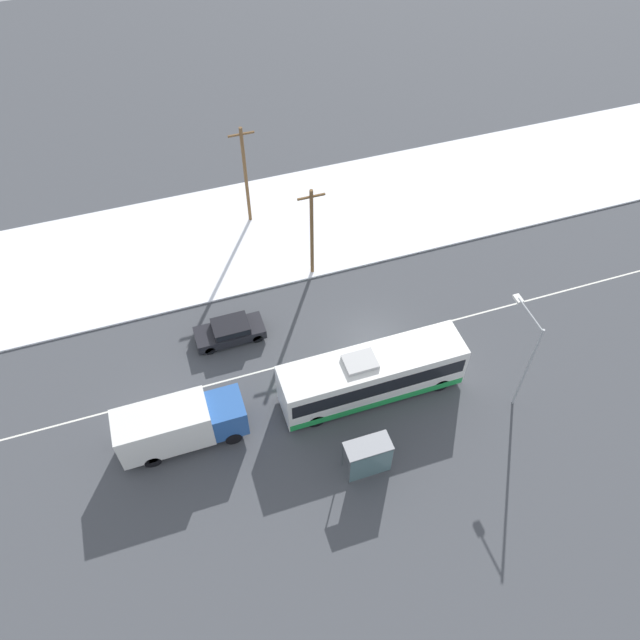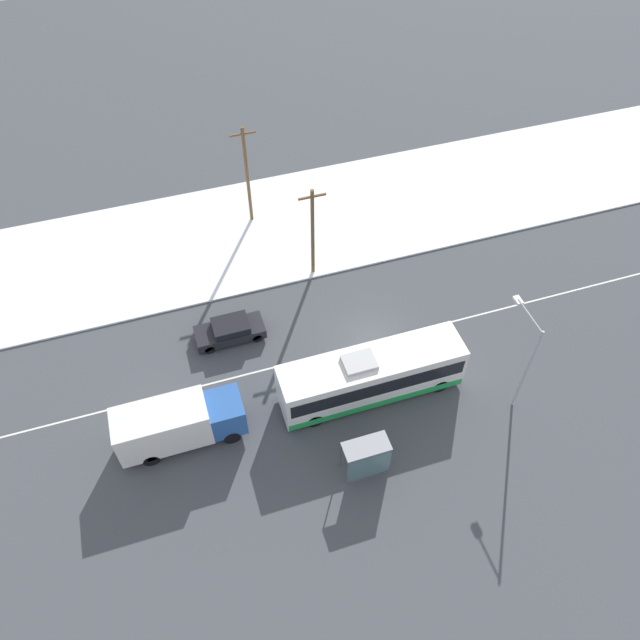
{
  "view_description": "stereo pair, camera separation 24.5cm",
  "coord_description": "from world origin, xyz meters",
  "px_view_note": "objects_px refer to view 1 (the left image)",
  "views": [
    {
      "loc": [
        -10.8,
        -22.12,
        30.87
      ],
      "look_at": [
        -2.92,
        1.63,
        1.4
      ],
      "focal_mm": 35.0,
      "sensor_mm": 36.0,
      "label": 1
    },
    {
      "loc": [
        -10.57,
        -22.2,
        30.87
      ],
      "look_at": [
        -2.92,
        1.63,
        1.4
      ],
      "focal_mm": 35.0,
      "sensor_mm": 36.0,
      "label": 2
    }
  ],
  "objects_px": {
    "sedan_car": "(230,330)",
    "bus_shelter": "(369,457)",
    "box_truck": "(178,424)",
    "utility_pole_snowlot": "(246,175)",
    "pedestrian_at_stop": "(377,440)",
    "city_bus": "(372,375)",
    "utility_pole_roadside": "(312,232)",
    "streetlamp": "(526,350)"
  },
  "relations": [
    {
      "from": "sedan_car",
      "to": "bus_shelter",
      "type": "distance_m",
      "value": 12.38
    },
    {
      "from": "box_truck",
      "to": "sedan_car",
      "type": "bearing_deg",
      "value": 56.27
    },
    {
      "from": "box_truck",
      "to": "bus_shelter",
      "type": "xyz_separation_m",
      "value": [
        9.07,
        -5.05,
        -0.0
      ]
    },
    {
      "from": "utility_pole_snowlot",
      "to": "bus_shelter",
      "type": "bearing_deg",
      "value": -87.62
    },
    {
      "from": "sedan_car",
      "to": "bus_shelter",
      "type": "xyz_separation_m",
      "value": [
        4.86,
        -11.35,
        0.91
      ]
    },
    {
      "from": "bus_shelter",
      "to": "pedestrian_at_stop",
      "type": "bearing_deg",
      "value": 50.35
    },
    {
      "from": "box_truck",
      "to": "bus_shelter",
      "type": "relative_size",
      "value": 2.82
    },
    {
      "from": "city_bus",
      "to": "utility_pole_snowlot",
      "type": "bearing_deg",
      "value": 99.66
    },
    {
      "from": "sedan_car",
      "to": "utility_pole_roadside",
      "type": "xyz_separation_m",
      "value": [
        6.68,
        3.96,
        2.97
      ]
    },
    {
      "from": "pedestrian_at_stop",
      "to": "streetlamp",
      "type": "height_order",
      "value": "streetlamp"
    },
    {
      "from": "city_bus",
      "to": "bus_shelter",
      "type": "distance_m",
      "value": 5.19
    },
    {
      "from": "streetlamp",
      "to": "utility_pole_roadside",
      "type": "relative_size",
      "value": 0.95
    },
    {
      "from": "city_bus",
      "to": "sedan_car",
      "type": "xyz_separation_m",
      "value": [
        -6.88,
        6.56,
        -0.91
      ]
    },
    {
      "from": "box_truck",
      "to": "utility_pole_roadside",
      "type": "bearing_deg",
      "value": 43.3
    },
    {
      "from": "city_bus",
      "to": "sedan_car",
      "type": "distance_m",
      "value": 9.55
    },
    {
      "from": "bus_shelter",
      "to": "utility_pole_snowlot",
      "type": "relative_size",
      "value": 0.31
    },
    {
      "from": "streetlamp",
      "to": "sedan_car",
      "type": "bearing_deg",
      "value": 147.27
    },
    {
      "from": "utility_pole_snowlot",
      "to": "city_bus",
      "type": "bearing_deg",
      "value": -80.34
    },
    {
      "from": "utility_pole_snowlot",
      "to": "sedan_car",
      "type": "bearing_deg",
      "value": -110.35
    },
    {
      "from": "box_truck",
      "to": "bus_shelter",
      "type": "distance_m",
      "value": 10.38
    },
    {
      "from": "city_bus",
      "to": "utility_pole_roadside",
      "type": "bearing_deg",
      "value": 91.11
    },
    {
      "from": "sedan_car",
      "to": "utility_pole_snowlot",
      "type": "xyz_separation_m",
      "value": [
        3.95,
        10.65,
        3.39
      ]
    },
    {
      "from": "pedestrian_at_stop",
      "to": "bus_shelter",
      "type": "height_order",
      "value": "bus_shelter"
    },
    {
      "from": "city_bus",
      "to": "pedestrian_at_stop",
      "type": "xyz_separation_m",
      "value": [
        -1.1,
        -3.68,
        -0.67
      ]
    },
    {
      "from": "sedan_car",
      "to": "bus_shelter",
      "type": "bearing_deg",
      "value": 113.2
    },
    {
      "from": "bus_shelter",
      "to": "utility_pole_snowlot",
      "type": "distance_m",
      "value": 22.15
    },
    {
      "from": "sedan_car",
      "to": "city_bus",
      "type": "bearing_deg",
      "value": 136.36
    },
    {
      "from": "box_truck",
      "to": "pedestrian_at_stop",
      "type": "xyz_separation_m",
      "value": [
        9.99,
        -3.93,
        -0.68
      ]
    },
    {
      "from": "streetlamp",
      "to": "utility_pole_snowlot",
      "type": "xyz_separation_m",
      "value": [
        -10.55,
        19.97,
        -0.17
      ]
    },
    {
      "from": "bus_shelter",
      "to": "streetlamp",
      "type": "distance_m",
      "value": 10.2
    },
    {
      "from": "city_bus",
      "to": "utility_pole_snowlot",
      "type": "distance_m",
      "value": 17.63
    },
    {
      "from": "streetlamp",
      "to": "utility_pole_snowlot",
      "type": "bearing_deg",
      "value": 117.85
    },
    {
      "from": "city_bus",
      "to": "sedan_car",
      "type": "relative_size",
      "value": 2.47
    },
    {
      "from": "bus_shelter",
      "to": "utility_pole_roadside",
      "type": "distance_m",
      "value": 15.55
    },
    {
      "from": "city_bus",
      "to": "utility_pole_roadside",
      "type": "distance_m",
      "value": 10.72
    },
    {
      "from": "box_truck",
      "to": "sedan_car",
      "type": "xyz_separation_m",
      "value": [
        4.21,
        6.3,
        -0.91
      ]
    },
    {
      "from": "sedan_car",
      "to": "box_truck",
      "type": "bearing_deg",
      "value": 56.27
    },
    {
      "from": "pedestrian_at_stop",
      "to": "streetlamp",
      "type": "xyz_separation_m",
      "value": [
        8.72,
        0.92,
        3.32
      ]
    },
    {
      "from": "streetlamp",
      "to": "pedestrian_at_stop",
      "type": "bearing_deg",
      "value": -174.0
    },
    {
      "from": "box_truck",
      "to": "utility_pole_roadside",
      "type": "distance_m",
      "value": 15.1
    },
    {
      "from": "pedestrian_at_stop",
      "to": "city_bus",
      "type": "bearing_deg",
      "value": 73.4
    },
    {
      "from": "bus_shelter",
      "to": "utility_pole_roadside",
      "type": "bearing_deg",
      "value": 83.24
    }
  ]
}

